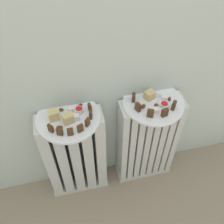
# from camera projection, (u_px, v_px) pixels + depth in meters

# --- Properties ---
(ground_plane) EXTENTS (6.00, 6.00, 0.00)m
(ground_plane) POSITION_uv_depth(u_px,v_px,m) (123.00, 218.00, 1.51)
(ground_plane) COLOR gray
(radiator_left) EXTENTS (0.34, 0.12, 0.63)m
(radiator_left) POSITION_uv_depth(u_px,v_px,m) (76.00, 156.00, 1.44)
(radiator_left) COLOR silver
(radiator_left) RESTS_ON ground_plane
(radiator_right) EXTENTS (0.34, 0.12, 0.63)m
(radiator_right) POSITION_uv_depth(u_px,v_px,m) (147.00, 142.00, 1.50)
(radiator_right) COLOR silver
(radiator_right) RESTS_ON ground_plane
(plate_left) EXTENTS (0.30, 0.30, 0.01)m
(plate_left) POSITION_uv_depth(u_px,v_px,m) (68.00, 118.00, 1.20)
(plate_left) COLOR white
(plate_left) RESTS_ON radiator_left
(plate_right) EXTENTS (0.30, 0.30, 0.01)m
(plate_right) POSITION_uv_depth(u_px,v_px,m) (153.00, 103.00, 1.26)
(plate_right) COLOR white
(plate_right) RESTS_ON radiator_right
(dark_cake_slice_left_0) EXTENTS (0.03, 0.03, 0.04)m
(dark_cake_slice_left_0) POSITION_uv_depth(u_px,v_px,m) (51.00, 128.00, 1.12)
(dark_cake_slice_left_0) COLOR #472B19
(dark_cake_slice_left_0) RESTS_ON plate_left
(dark_cake_slice_left_1) EXTENTS (0.03, 0.02, 0.04)m
(dark_cake_slice_left_1) POSITION_uv_depth(u_px,v_px,m) (60.00, 132.00, 1.11)
(dark_cake_slice_left_1) COLOR #472B19
(dark_cake_slice_left_1) RESTS_ON plate_left
(dark_cake_slice_left_2) EXTENTS (0.03, 0.01, 0.04)m
(dark_cake_slice_left_2) POSITION_uv_depth(u_px,v_px,m) (70.00, 132.00, 1.11)
(dark_cake_slice_left_2) COLOR #472B19
(dark_cake_slice_left_2) RESTS_ON plate_left
(dark_cake_slice_left_3) EXTENTS (0.03, 0.02, 0.04)m
(dark_cake_slice_left_3) POSITION_uv_depth(u_px,v_px,m) (80.00, 128.00, 1.12)
(dark_cake_slice_left_3) COLOR #472B19
(dark_cake_slice_left_3) RESTS_ON plate_left
(dark_cake_slice_left_4) EXTENTS (0.03, 0.03, 0.04)m
(dark_cake_slice_left_4) POSITION_uv_depth(u_px,v_px,m) (88.00, 122.00, 1.14)
(dark_cake_slice_left_4) COLOR #472B19
(dark_cake_slice_left_4) RESTS_ON plate_left
(dark_cake_slice_left_5) EXTENTS (0.02, 0.03, 0.04)m
(dark_cake_slice_left_5) POSITION_uv_depth(u_px,v_px,m) (91.00, 115.00, 1.17)
(dark_cake_slice_left_5) COLOR #472B19
(dark_cake_slice_left_5) RESTS_ON plate_left
(dark_cake_slice_left_6) EXTENTS (0.02, 0.03, 0.04)m
(dark_cake_slice_left_6) POSITION_uv_depth(u_px,v_px,m) (90.00, 108.00, 1.20)
(dark_cake_slice_left_6) COLOR #472B19
(dark_cake_slice_left_6) RESTS_ON plate_left
(marble_cake_slice_left_0) EXTENTS (0.05, 0.04, 0.05)m
(marble_cake_slice_left_0) POSITION_uv_depth(u_px,v_px,m) (54.00, 115.00, 1.16)
(marble_cake_slice_left_0) COLOR tan
(marble_cake_slice_left_0) RESTS_ON plate_left
(marble_cake_slice_left_1) EXTENTS (0.05, 0.05, 0.05)m
(marble_cake_slice_left_1) POSITION_uv_depth(u_px,v_px,m) (68.00, 118.00, 1.15)
(marble_cake_slice_left_1) COLOR tan
(marble_cake_slice_left_1) RESTS_ON plate_left
(turkish_delight_left_0) EXTENTS (0.03, 0.03, 0.02)m
(turkish_delight_left_0) POSITION_uv_depth(u_px,v_px,m) (71.00, 109.00, 1.21)
(turkish_delight_left_0) COLOR white
(turkish_delight_left_0) RESTS_ON plate_left
(turkish_delight_left_1) EXTENTS (0.03, 0.03, 0.03)m
(turkish_delight_left_1) POSITION_uv_depth(u_px,v_px,m) (77.00, 117.00, 1.17)
(turkish_delight_left_1) COLOR white
(turkish_delight_left_1) RESTS_ON plate_left
(medjool_date_left_0) EXTENTS (0.03, 0.03, 0.01)m
(medjool_date_left_0) POSITION_uv_depth(u_px,v_px,m) (61.00, 110.00, 1.21)
(medjool_date_left_0) COLOR #4C2814
(medjool_date_left_0) RESTS_ON plate_left
(medjool_date_left_1) EXTENTS (0.03, 0.02, 0.02)m
(medjool_date_left_1) POSITION_uv_depth(u_px,v_px,m) (59.00, 127.00, 1.14)
(medjool_date_left_1) COLOR #4C2814
(medjool_date_left_1) RESTS_ON plate_left
(medjool_date_left_2) EXTENTS (0.03, 0.03, 0.02)m
(medjool_date_left_2) POSITION_uv_depth(u_px,v_px,m) (80.00, 105.00, 1.23)
(medjool_date_left_2) COLOR #4C2814
(medjool_date_left_2) RESTS_ON plate_left
(jam_bowl_left) EXTENTS (0.04, 0.04, 0.03)m
(jam_bowl_left) POSITION_uv_depth(u_px,v_px,m) (79.00, 110.00, 1.20)
(jam_bowl_left) COLOR white
(jam_bowl_left) RESTS_ON plate_left
(dark_cake_slice_right_0) EXTENTS (0.02, 0.03, 0.04)m
(dark_cake_slice_right_0) POSITION_uv_depth(u_px,v_px,m) (134.00, 97.00, 1.24)
(dark_cake_slice_right_0) COLOR #472B19
(dark_cake_slice_right_0) RESTS_ON plate_right
(dark_cake_slice_right_1) EXTENTS (0.03, 0.03, 0.04)m
(dark_cake_slice_right_1) POSITION_uv_depth(u_px,v_px,m) (138.00, 107.00, 1.20)
(dark_cake_slice_right_1) COLOR #472B19
(dark_cake_slice_right_1) RESTS_ON plate_right
(dark_cake_slice_right_2) EXTENTS (0.03, 0.03, 0.04)m
(dark_cake_slice_right_2) POSITION_uv_depth(u_px,v_px,m) (150.00, 113.00, 1.18)
(dark_cake_slice_right_2) COLOR #472B19
(dark_cake_slice_right_2) RESTS_ON plate_right
(dark_cake_slice_right_3) EXTENTS (0.03, 0.02, 0.04)m
(dark_cake_slice_right_3) POSITION_uv_depth(u_px,v_px,m) (165.00, 113.00, 1.18)
(dark_cake_slice_right_3) COLOR #472B19
(dark_cake_slice_right_3) RESTS_ON plate_right
(dark_cake_slice_right_4) EXTENTS (0.03, 0.03, 0.04)m
(dark_cake_slice_right_4) POSITION_uv_depth(u_px,v_px,m) (174.00, 105.00, 1.21)
(dark_cake_slice_right_4) COLOR #472B19
(dark_cake_slice_right_4) RESTS_ON plate_right
(marble_cake_slice_right_0) EXTENTS (0.06, 0.05, 0.04)m
(marble_cake_slice_right_0) POSITION_uv_depth(u_px,v_px,m) (150.00, 95.00, 1.26)
(marble_cake_slice_right_0) COLOR tan
(marble_cake_slice_right_0) RESTS_ON plate_right
(turkish_delight_right_0) EXTENTS (0.03, 0.03, 0.02)m
(turkish_delight_right_0) POSITION_uv_depth(u_px,v_px,m) (164.00, 98.00, 1.26)
(turkish_delight_right_0) COLOR white
(turkish_delight_right_0) RESTS_ON plate_right
(turkish_delight_right_1) EXTENTS (0.03, 0.03, 0.02)m
(turkish_delight_right_1) POSITION_uv_depth(u_px,v_px,m) (156.00, 110.00, 1.20)
(turkish_delight_right_1) COLOR white
(turkish_delight_right_1) RESTS_ON plate_right
(medjool_date_right_0) EXTENTS (0.02, 0.03, 0.02)m
(medjool_date_right_0) POSITION_uv_depth(u_px,v_px,m) (156.00, 105.00, 1.23)
(medjool_date_right_0) COLOR #4C2814
(medjool_date_right_0) RESTS_ON plate_right
(medjool_date_right_1) EXTENTS (0.02, 0.03, 0.02)m
(medjool_date_right_1) POSITION_uv_depth(u_px,v_px,m) (169.00, 99.00, 1.26)
(medjool_date_right_1) COLOR #4C2814
(medjool_date_right_1) RESTS_ON plate_right
(medjool_date_right_2) EXTENTS (0.03, 0.03, 0.02)m
(medjool_date_right_2) POSITION_uv_depth(u_px,v_px,m) (143.00, 106.00, 1.23)
(medjool_date_right_2) COLOR #4C2814
(medjool_date_right_2) RESTS_ON plate_right
(jam_bowl_right) EXTENTS (0.04, 0.04, 0.02)m
(jam_bowl_right) POSITION_uv_depth(u_px,v_px,m) (164.00, 105.00, 1.23)
(jam_bowl_right) COLOR white
(jam_bowl_right) RESTS_ON plate_right
(fork) EXTENTS (0.06, 0.09, 0.00)m
(fork) POSITION_uv_depth(u_px,v_px,m) (158.00, 100.00, 1.26)
(fork) COLOR silver
(fork) RESTS_ON plate_right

